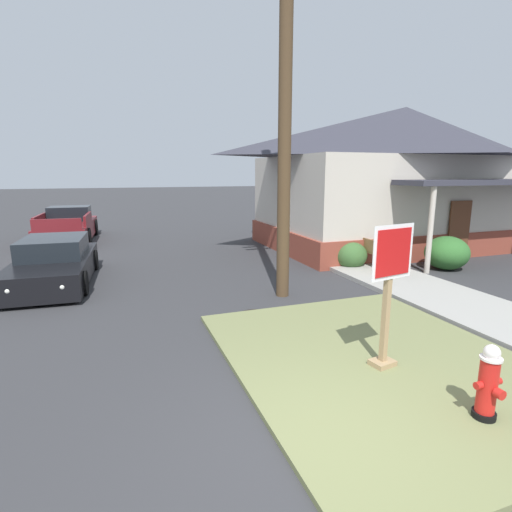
# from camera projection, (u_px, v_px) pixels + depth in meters

# --- Properties ---
(ground_plane) EXTENTS (160.00, 160.00, 0.00)m
(ground_plane) POSITION_uv_depth(u_px,v_px,m) (322.00, 453.00, 4.32)
(ground_plane) COLOR #333335
(grass_corner_patch) EXTENTS (4.55, 5.64, 0.08)m
(grass_corner_patch) POSITION_uv_depth(u_px,v_px,m) (377.00, 360.00, 6.37)
(grass_corner_patch) COLOR olive
(grass_corner_patch) RESTS_ON ground
(sidewalk_strip) EXTENTS (2.20, 14.91, 0.12)m
(sidewalk_strip) POSITION_uv_depth(u_px,v_px,m) (399.00, 281.00, 10.95)
(sidewalk_strip) COLOR #9E9B93
(sidewalk_strip) RESTS_ON ground
(fire_hydrant) EXTENTS (0.38, 0.34, 0.95)m
(fire_hydrant) POSITION_uv_depth(u_px,v_px,m) (488.00, 384.00, 4.73)
(fire_hydrant) COLOR black
(fire_hydrant) RESTS_ON grass_corner_patch
(stop_sign) EXTENTS (0.79, 0.34, 2.20)m
(stop_sign) POSITION_uv_depth(u_px,v_px,m) (388.00, 297.00, 5.88)
(stop_sign) COLOR #A3845B
(stop_sign) RESTS_ON grass_corner_patch
(manhole_cover) EXTENTS (0.70, 0.70, 0.02)m
(manhole_cover) POSITION_uv_depth(u_px,v_px,m) (255.00, 315.00, 8.49)
(manhole_cover) COLOR black
(manhole_cover) RESTS_ON ground
(parked_sedan_black) EXTENTS (2.13, 4.56, 1.25)m
(parked_sedan_black) POSITION_uv_depth(u_px,v_px,m) (55.00, 264.00, 10.87)
(parked_sedan_black) COLOR black
(parked_sedan_black) RESTS_ON ground
(pickup_truck_maroon) EXTENTS (2.30, 5.32, 1.48)m
(pickup_truck_maroon) POSITION_uv_depth(u_px,v_px,m) (69.00, 227.00, 17.58)
(pickup_truck_maroon) COLOR maroon
(pickup_truck_maroon) RESTS_ON ground
(street_bench) EXTENTS (0.50, 1.81, 0.85)m
(street_bench) POSITION_uv_depth(u_px,v_px,m) (380.00, 254.00, 11.97)
(street_bench) COLOR brown
(street_bench) RESTS_ON sidewalk_strip
(utility_pole) EXTENTS (1.49, 0.31, 9.61)m
(utility_pole) POSITION_uv_depth(u_px,v_px,m) (285.00, 83.00, 8.82)
(utility_pole) COLOR #4C3823
(utility_pole) RESTS_ON ground
(corner_house) EXTENTS (11.38, 7.85, 5.55)m
(corner_house) POSITION_uv_depth(u_px,v_px,m) (402.00, 176.00, 16.28)
(corner_house) COLOR brown
(corner_house) RESTS_ON ground
(shrub_near_porch) EXTENTS (1.33, 1.33, 1.05)m
(shrub_near_porch) POSITION_uv_depth(u_px,v_px,m) (447.00, 253.00, 12.40)
(shrub_near_porch) COLOR #31672C
(shrub_near_porch) RESTS_ON ground
(shrub_by_curb) EXTENTS (1.04, 1.04, 0.86)m
(shrub_by_curb) POSITION_uv_depth(u_px,v_px,m) (350.00, 255.00, 12.56)
(shrub_by_curb) COLOR #385E2D
(shrub_by_curb) RESTS_ON ground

